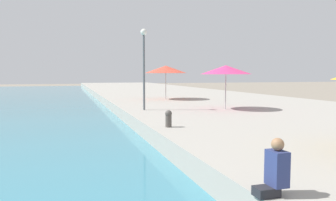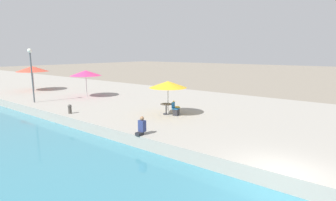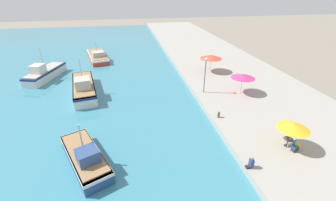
{
  "view_description": "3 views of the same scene",
  "coord_description": "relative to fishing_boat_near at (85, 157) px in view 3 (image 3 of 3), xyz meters",
  "views": [
    {
      "loc": [
        -2.98,
        2.53,
        2.73
      ],
      "look_at": [
        1.5,
        17.12,
        1.5
      ],
      "focal_mm": 35.0,
      "sensor_mm": 36.0,
      "label": 1
    },
    {
      "loc": [
        -9.25,
        -2.06,
        4.94
      ],
      "look_at": [
        4.63,
        8.74,
        1.7
      ],
      "focal_mm": 28.0,
      "sensor_mm": 36.0,
      "label": 2
    },
    {
      "loc": [
        -8.13,
        -4.32,
        12.95
      ],
      "look_at": [
        -4.0,
        18.0,
        1.3
      ],
      "focal_mm": 24.0,
      "sensor_mm": 36.0,
      "label": 3
    }
  ],
  "objects": [
    {
      "name": "cafe_umbrella_striped",
      "position": [
        16.74,
        17.48,
        2.34
      ],
      "size": [
        3.41,
        3.41,
        2.72
      ],
      "color": "#B7B7B7",
      "rests_on": "quay_promenade"
    },
    {
      "name": "person_at_quay",
      "position": [
        12.4,
        -3.38,
        0.35
      ],
      "size": [
        0.53,
        0.36,
        0.97
      ],
      "color": "#232328",
      "rests_on": "quay_promenade"
    },
    {
      "name": "cafe_umbrella_white",
      "position": [
        17.86,
        9.13,
        2.21
      ],
      "size": [
        2.94,
        2.94,
        2.54
      ],
      "color": "#B7B7B7",
      "rests_on": "quay_promenade"
    },
    {
      "name": "water_basin",
      "position": [
        -15.9,
        26.5,
        -0.76
      ],
      "size": [
        56.0,
        90.0,
        0.04
      ],
      "color": "teal",
      "rests_on": "ground_plane"
    },
    {
      "name": "cafe_chair_right",
      "position": [
        16.88,
        -2.29,
        0.25
      ],
      "size": [
        0.47,
        0.5,
        0.91
      ],
      "rotation": [
        0.0,
        0.0,
        3.33
      ],
      "color": "#2D2D33",
      "rests_on": "quay_promenade"
    },
    {
      "name": "cafe_umbrella_pink",
      "position": [
        16.73,
        -1.76,
        2.03
      ],
      "size": [
        2.54,
        2.54,
        2.33
      ],
      "color": "#B7B7B7",
      "rests_on": "quay_promenade"
    },
    {
      "name": "fishing_boat_distant",
      "position": [
        -1.76,
        29.89,
        -0.08
      ],
      "size": [
        5.09,
        10.11,
        3.34
      ],
      "rotation": [
        0.0,
        0.0,
        0.23
      ],
      "color": "red",
      "rests_on": "water_basin"
    },
    {
      "name": "fishing_boat_far",
      "position": [
        -8.76,
        20.81,
        0.17
      ],
      "size": [
        4.61,
        8.57,
        4.61
      ],
      "rotation": [
        0.0,
        0.0,
        -0.3
      ],
      "color": "silver",
      "rests_on": "water_basin"
    },
    {
      "name": "quay_promenade",
      "position": [
        20.1,
        26.5,
        -0.43
      ],
      "size": [
        16.0,
        90.0,
        0.7
      ],
      "color": "#A39E93",
      "rests_on": "ground_plane"
    },
    {
      "name": "cafe_table",
      "position": [
        16.75,
        -1.58,
        0.45
      ],
      "size": [
        0.8,
        0.8,
        0.74
      ],
      "color": "#333338",
      "rests_on": "quay_promenade"
    },
    {
      "name": "fishing_boat_mid",
      "position": [
        -2.05,
        13.98,
        0.19
      ],
      "size": [
        4.39,
        9.96,
        4.75
      ],
      "rotation": [
        0.0,
        0.0,
        0.18
      ],
      "color": "silver",
      "rests_on": "water_basin"
    },
    {
      "name": "cafe_chair_left",
      "position": [
        17.29,
        -2.07,
        0.25
      ],
      "size": [
        0.59,
        0.59,
        0.91
      ],
      "rotation": [
        0.0,
        0.0,
        3.97
      ],
      "color": "#2D2D33",
      "rests_on": "quay_promenade"
    },
    {
      "name": "fishing_boat_near",
      "position": [
        0.0,
        0.0,
        0.0
      ],
      "size": [
        4.87,
        7.11,
        3.73
      ],
      "rotation": [
        0.0,
        0.0,
        0.43
      ],
      "color": "navy",
      "rests_on": "water_basin"
    },
    {
      "name": "mooring_bollard",
      "position": [
        12.79,
        3.92,
        0.27
      ],
      "size": [
        0.26,
        0.26,
        0.65
      ],
      "color": "#4C4742",
      "rests_on": "quay_promenade"
    },
    {
      "name": "lamppost",
      "position": [
        13.26,
        10.13,
        3.01
      ],
      "size": [
        0.36,
        0.36,
        4.56
      ],
      "color": "#565B60",
      "rests_on": "quay_promenade"
    }
  ]
}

